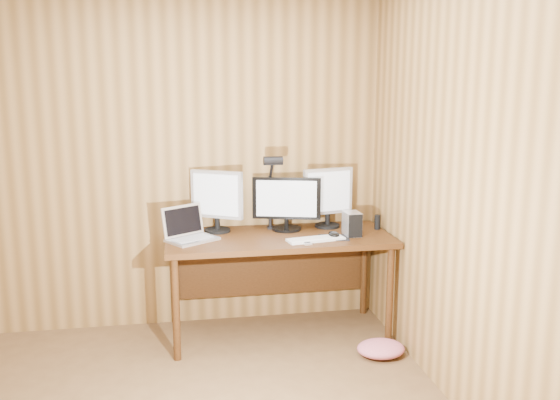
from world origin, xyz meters
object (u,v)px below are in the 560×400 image
object	(u,v)px
phone	(306,243)
speaker	(377,222)
mouse	(334,235)
hard_drive	(352,224)
laptop	(188,231)
keyboard	(316,239)
desk_lamp	(272,182)
monitor_left	(217,199)
monitor_center	(287,203)
monitor_right	(328,196)
desk	(277,249)

from	to	relation	value
phone	speaker	bearing A→B (deg)	15.83
mouse	hard_drive	size ratio (longest dim) A/B	0.69
mouse	speaker	size ratio (longest dim) A/B	1.07
laptop	mouse	xyz separation A→B (m)	(1.01, -0.13, -0.03)
keyboard	desk_lamp	size ratio (longest dim) A/B	0.70
monitor_left	mouse	distance (m)	0.89
monitor_center	monitor_right	xyz separation A→B (m)	(0.32, 0.04, 0.04)
laptop	speaker	xyz separation A→B (m)	(1.40, 0.05, -0.00)
monitor_center	monitor_right	size ratio (longest dim) A/B	1.10
keyboard	mouse	distance (m)	0.15
desk	laptop	size ratio (longest dim) A/B	3.92
monitor_left	mouse	world-z (taller)	monitor_left
desk	laptop	bearing A→B (deg)	-174.01
phone	desk_lamp	distance (m)	0.56
keyboard	phone	world-z (taller)	keyboard
laptop	hard_drive	distance (m)	1.16
desk_lamp	monitor_right	bearing A→B (deg)	12.54
monitor_center	laptop	distance (m)	0.75
monitor_left	speaker	world-z (taller)	monitor_left
monitor_left	keyboard	bearing A→B (deg)	0.62
laptop	phone	xyz separation A→B (m)	(0.78, -0.24, -0.05)
monitor_left	mouse	size ratio (longest dim) A/B	3.86
desk	mouse	xyz separation A→B (m)	(0.37, -0.20, 0.15)
speaker	desk_lamp	xyz separation A→B (m)	(-0.78, 0.08, 0.32)
desk	hard_drive	world-z (taller)	hard_drive
monitor_center	monitor_right	distance (m)	0.33
hard_drive	monitor_center	bearing A→B (deg)	149.00
monitor_right	desk_lamp	size ratio (longest dim) A/B	0.75
keyboard	monitor_center	bearing A→B (deg)	103.09
keyboard	desk_lamp	bearing A→B (deg)	118.61
hard_drive	desk	bearing A→B (deg)	161.51
desk	monitor_right	distance (m)	0.56
monitor_right	monitor_center	bearing A→B (deg)	173.04
monitor_center	speaker	bearing A→B (deg)	7.41
desk	monitor_right	size ratio (longest dim) A/B	3.57
keyboard	speaker	world-z (taller)	speaker
laptop	hard_drive	world-z (taller)	laptop
monitor_right	mouse	size ratio (longest dim) A/B	3.83
hard_drive	desk_lamp	distance (m)	0.65
mouse	monitor_right	bearing A→B (deg)	91.17
desk	laptop	world-z (taller)	laptop
monitor_left	phone	bearing A→B (deg)	-7.22
monitor_right	keyboard	size ratio (longest dim) A/B	1.07
laptop	phone	size ratio (longest dim) A/B	3.74
laptop	mouse	bearing A→B (deg)	-41.06
monitor_center	desk_lamp	world-z (taller)	desk_lamp
mouse	hard_drive	world-z (taller)	hard_drive
monitor_right	hard_drive	size ratio (longest dim) A/B	2.63
monitor_right	laptop	xyz separation A→B (m)	(-1.05, -0.19, -0.18)
desk	hard_drive	xyz separation A→B (m)	(0.52, -0.15, 0.21)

